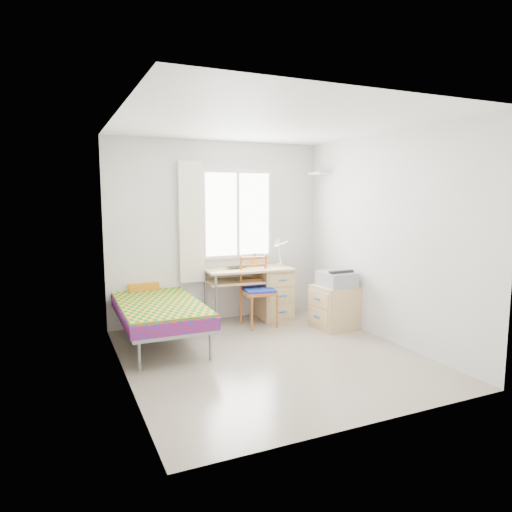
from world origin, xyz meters
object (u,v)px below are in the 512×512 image
(desk, at_px, (269,291))
(cabinet, at_px, (334,307))
(bed, at_px, (156,305))
(chair, at_px, (258,286))
(printer, at_px, (337,278))

(desk, height_order, cabinet, desk)
(desk, relative_size, cabinet, 2.17)
(bed, height_order, chair, chair)
(bed, xyz_separation_m, cabinet, (2.36, -0.51, -0.14))
(bed, xyz_separation_m, chair, (1.45, 0.05, 0.12))
(cabinet, bearing_deg, printer, -44.06)
(chair, bearing_deg, cabinet, -23.54)
(desk, distance_m, chair, 0.40)
(desk, bearing_deg, cabinet, -48.28)
(bed, relative_size, chair, 2.10)
(bed, relative_size, printer, 4.36)
(bed, relative_size, cabinet, 3.51)
(chair, height_order, printer, chair)
(desk, height_order, printer, printer)
(bed, distance_m, chair, 1.46)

